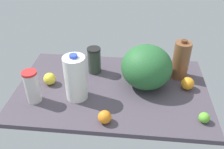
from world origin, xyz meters
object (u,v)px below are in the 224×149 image
object	(u,v)px
orange_far_back	(188,83)
lime_beside_bowl	(204,118)
chocolate_milk_jug	(181,60)
watermelon	(147,67)
orange_by_jug	(105,117)
shaker_bottle	(94,60)
milk_jug	(76,78)
lemon_near_front	(50,79)
tumbler_cup	(32,87)

from	to	relation	value
orange_far_back	lime_beside_bowl	distance (cm)	29.07
chocolate_milk_jug	orange_far_back	world-z (taller)	chocolate_milk_jug
orange_far_back	lime_beside_bowl	size ratio (longest dim) A/B	1.37
watermelon	chocolate_milk_jug	size ratio (longest dim) A/B	1.16
orange_by_jug	lime_beside_bowl	distance (cm)	52.64
shaker_bottle	orange_by_jug	bearing A→B (deg)	105.29
watermelon	orange_by_jug	distance (cm)	42.91
shaker_bottle	lime_beside_bowl	size ratio (longest dim) A/B	3.11
lime_beside_bowl	milk_jug	bearing A→B (deg)	-11.01
lime_beside_bowl	lemon_near_front	bearing A→B (deg)	-15.42
tumbler_cup	watermelon	world-z (taller)	watermelon
orange_by_jug	lime_beside_bowl	xyz separation A→B (cm)	(-52.34, -5.55, -0.68)
orange_far_back	orange_by_jug	bearing A→B (deg)	35.63
shaker_bottle	lime_beside_bowl	distance (cm)	77.98
chocolate_milk_jug	lemon_near_front	distance (cm)	85.51
tumbler_cup	watermelon	bearing A→B (deg)	-161.23
tumbler_cup	milk_jug	xyz separation A→B (cm)	(-24.27, -5.84, 3.66)
shaker_bottle	chocolate_milk_jug	bearing A→B (deg)	179.98
watermelon	orange_far_back	world-z (taller)	watermelon
tumbler_cup	lemon_near_front	world-z (taller)	tumbler_cup
tumbler_cup	orange_far_back	distance (cm)	93.71
milk_jug	shaker_bottle	size ratio (longest dim) A/B	1.60
tumbler_cup	milk_jug	size ratio (longest dim) A/B	0.69
milk_jug	lemon_near_front	bearing A→B (deg)	-29.38
lemon_near_front	lime_beside_bowl	size ratio (longest dim) A/B	1.34
tumbler_cup	orange_far_back	world-z (taller)	tumbler_cup
milk_jug	lemon_near_front	size ratio (longest dim) A/B	3.73
lime_beside_bowl	chocolate_milk_jug	bearing A→B (deg)	-78.77
tumbler_cup	chocolate_milk_jug	xyz separation A→B (cm)	(-87.44, -33.99, 2.62)
milk_jug	lime_beside_bowl	bearing A→B (deg)	168.99
watermelon	orange_far_back	size ratio (longest dim) A/B	3.92
orange_by_jug	lime_beside_bowl	size ratio (longest dim) A/B	1.23
chocolate_milk_jug	shaker_bottle	world-z (taller)	chocolate_milk_jug
tumbler_cup	chocolate_milk_jug	world-z (taller)	chocolate_milk_jug
watermelon	orange_far_back	bearing A→B (deg)	176.74
chocolate_milk_jug	lime_beside_bowl	xyz separation A→B (cm)	(-8.35, 42.06, -9.84)
shaker_bottle	lemon_near_front	distance (cm)	31.69
watermelon	orange_by_jug	world-z (taller)	watermelon
watermelon	lemon_near_front	xyz separation A→B (cm)	(60.97, 4.88, -9.65)
orange_by_jug	tumbler_cup	bearing A→B (deg)	-17.41
watermelon	lemon_near_front	distance (cm)	61.92
shaker_bottle	lemon_near_front	bearing A→B (deg)	32.47
orange_by_jug	lemon_near_front	distance (cm)	50.03
shaker_bottle	milk_jug	bearing A→B (deg)	77.67
milk_jug	shaker_bottle	distance (cm)	29.20
chocolate_milk_jug	orange_by_jug	bearing A→B (deg)	47.26
watermelon	chocolate_milk_jug	world-z (taller)	same
chocolate_milk_jug	watermelon	bearing A→B (deg)	27.94
chocolate_milk_jug	orange_far_back	xyz separation A→B (cm)	(-3.77, 13.38, -8.75)
chocolate_milk_jug	orange_by_jug	world-z (taller)	chocolate_milk_jug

